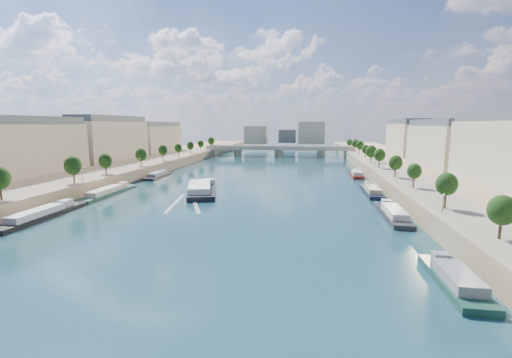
% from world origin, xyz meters
% --- Properties ---
extents(ground, '(700.00, 700.00, 0.00)m').
position_xyz_m(ground, '(0.00, 100.00, 0.00)').
color(ground, '#0B2832').
rests_on(ground, ground).
extents(quay_left, '(44.00, 520.00, 5.00)m').
position_xyz_m(quay_left, '(-72.00, 100.00, 2.50)').
color(quay_left, '#9E8460').
rests_on(quay_left, ground).
extents(quay_right, '(44.00, 520.00, 5.00)m').
position_xyz_m(quay_right, '(72.00, 100.00, 2.50)').
color(quay_right, '#9E8460').
rests_on(quay_right, ground).
extents(pave_left, '(14.00, 520.00, 0.10)m').
position_xyz_m(pave_left, '(-57.00, 100.00, 5.05)').
color(pave_left, gray).
rests_on(pave_left, quay_left).
extents(pave_right, '(14.00, 520.00, 0.10)m').
position_xyz_m(pave_right, '(57.00, 100.00, 5.05)').
color(pave_right, gray).
rests_on(pave_right, quay_right).
extents(trees_left, '(4.80, 268.80, 8.26)m').
position_xyz_m(trees_left, '(-55.00, 102.00, 10.48)').
color(trees_left, '#382B1E').
rests_on(trees_left, ground).
extents(trees_right, '(4.80, 268.80, 8.26)m').
position_xyz_m(trees_right, '(55.00, 110.00, 10.48)').
color(trees_right, '#382B1E').
rests_on(trees_right, ground).
extents(lamps_left, '(0.36, 200.36, 4.28)m').
position_xyz_m(lamps_left, '(-52.50, 90.00, 7.78)').
color(lamps_left, black).
rests_on(lamps_left, ground).
extents(lamps_right, '(0.36, 200.36, 4.28)m').
position_xyz_m(lamps_right, '(52.50, 105.00, 7.78)').
color(lamps_right, black).
rests_on(lamps_right, ground).
extents(buildings_left, '(16.00, 226.00, 23.20)m').
position_xyz_m(buildings_left, '(-85.00, 112.00, 16.45)').
color(buildings_left, '#BEB192').
rests_on(buildings_left, ground).
extents(buildings_right, '(16.00, 226.00, 23.20)m').
position_xyz_m(buildings_right, '(85.00, 112.00, 16.45)').
color(buildings_right, '#BEB192').
rests_on(buildings_right, ground).
extents(skyline, '(79.00, 42.00, 22.00)m').
position_xyz_m(skyline, '(3.19, 319.52, 14.66)').
color(skyline, '#BEB192').
rests_on(skyline, ground).
extents(bridge, '(112.00, 12.00, 8.15)m').
position_xyz_m(bridge, '(0.00, 228.65, 5.08)').
color(bridge, '#C1B79E').
rests_on(bridge, ground).
extents(tour_barge, '(17.63, 32.81, 4.28)m').
position_xyz_m(tour_barge, '(-14.82, 82.44, 1.26)').
color(tour_barge, black).
rests_on(tour_barge, ground).
extents(wake, '(14.89, 25.84, 0.04)m').
position_xyz_m(wake, '(-14.82, 65.93, 0.02)').
color(wake, silver).
rests_on(wake, ground).
extents(moored_barges_left, '(5.00, 159.16, 3.60)m').
position_xyz_m(moored_barges_left, '(-45.50, 44.35, 0.84)').
color(moored_barges_left, '#181C35').
rests_on(moored_barges_left, ground).
extents(moored_barges_right, '(5.00, 165.96, 3.60)m').
position_xyz_m(moored_barges_right, '(45.50, 54.53, 0.84)').
color(moored_barges_right, black).
rests_on(moored_barges_right, ground).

